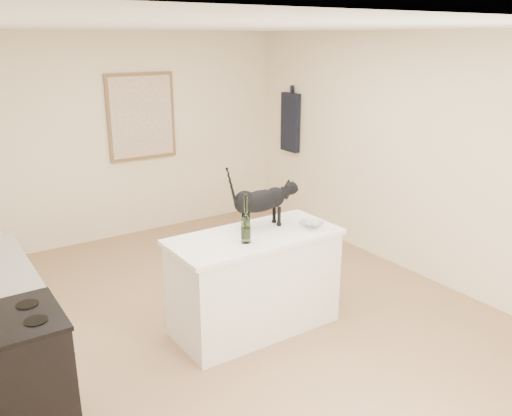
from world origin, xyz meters
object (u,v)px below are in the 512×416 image
object	(u,v)px
wine_bottle	(246,222)
glass_bowl	(311,225)
stove	(18,385)
black_cat	(260,204)

from	to	relation	value
wine_bottle	glass_bowl	distance (m)	0.70
stove	wine_bottle	world-z (taller)	wine_bottle
stove	black_cat	bearing A→B (deg)	13.67
black_cat	wine_bottle	xyz separation A→B (m)	(-0.32, -0.25, -0.03)
wine_bottle	glass_bowl	size ratio (longest dim) A/B	1.76
black_cat	glass_bowl	bearing A→B (deg)	-28.76
black_cat	wine_bottle	size ratio (longest dim) A/B	1.69
stove	wine_bottle	size ratio (longest dim) A/B	2.45
stove	glass_bowl	size ratio (longest dim) A/B	4.31
black_cat	glass_bowl	distance (m)	0.50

